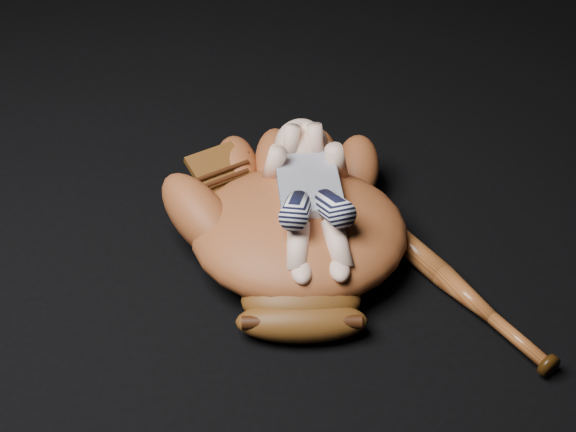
{
  "coord_description": "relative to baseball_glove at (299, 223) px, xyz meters",
  "views": [
    {
      "loc": [
        -0.17,
        -1.11,
        0.99
      ],
      "look_at": [
        0.06,
        -0.03,
        0.09
      ],
      "focal_mm": 50.0,
      "sensor_mm": 36.0,
      "label": 1
    }
  ],
  "objects": [
    {
      "name": "baseball_glove",
      "position": [
        0.0,
        0.0,
        0.0
      ],
      "size": [
        0.57,
        0.63,
        0.17
      ],
      "primitive_type": null,
      "rotation": [
        0.0,
        0.0,
        -0.2
      ],
      "color": "brown",
      "rests_on": "ground"
    },
    {
      "name": "newborn_baby",
      "position": [
        0.02,
        0.01,
        0.06
      ],
      "size": [
        0.22,
        0.4,
        0.16
      ],
      "primitive_type": null,
      "rotation": [
        0.0,
        0.0,
        -0.12
      ],
      "color": "beige",
      "rests_on": "baseball_glove"
    },
    {
      "name": "baseball_bat",
      "position": [
        0.24,
        -0.14,
        -0.06
      ],
      "size": [
        0.21,
        0.44,
        0.04
      ],
      "primitive_type": null,
      "rotation": [
        0.0,
        0.0,
        0.37
      ],
      "color": "brown",
      "rests_on": "ground"
    },
    {
      "name": "baseball",
      "position": [
        0.14,
        0.17,
        -0.05
      ],
      "size": [
        0.08,
        0.08,
        0.08
      ],
      "primitive_type": "sphere",
      "rotation": [
        0.0,
        0.0,
        -0.06
      ],
      "color": "white",
      "rests_on": "ground"
    }
  ]
}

